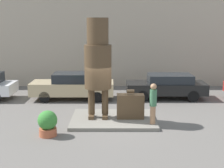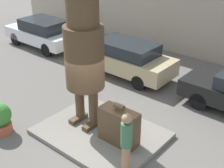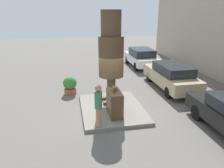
{
  "view_description": "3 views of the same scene",
  "coord_description": "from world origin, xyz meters",
  "px_view_note": "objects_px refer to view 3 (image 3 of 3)",
  "views": [
    {
      "loc": [
        -0.06,
        -13.73,
        4.44
      ],
      "look_at": [
        -0.13,
        -0.18,
        1.76
      ],
      "focal_mm": 50.0,
      "sensor_mm": 36.0,
      "label": 1
    },
    {
      "loc": [
        5.55,
        -6.08,
        6.06
      ],
      "look_at": [
        0.28,
        0.23,
        1.85
      ],
      "focal_mm": 50.0,
      "sensor_mm": 36.0,
      "label": 2
    },
    {
      "loc": [
        9.49,
        -1.91,
        4.63
      ],
      "look_at": [
        -0.05,
        0.01,
        1.32
      ],
      "focal_mm": 35.0,
      "sensor_mm": 36.0,
      "label": 3
    }
  ],
  "objects_px": {
    "parked_car_white": "(141,57)",
    "planter_pot": "(70,85)",
    "giant_suitcase": "(115,103)",
    "statue_figure": "(111,51)",
    "parked_car_tan": "(171,76)",
    "tourist": "(98,104)"
  },
  "relations": [
    {
      "from": "parked_car_white",
      "to": "planter_pot",
      "type": "bearing_deg",
      "value": 131.27
    },
    {
      "from": "giant_suitcase",
      "to": "parked_car_white",
      "type": "height_order",
      "value": "parked_car_white"
    },
    {
      "from": "statue_figure",
      "to": "parked_car_tan",
      "type": "relative_size",
      "value": 0.94
    },
    {
      "from": "parked_car_tan",
      "to": "planter_pot",
      "type": "distance_m",
      "value": 6.1
    },
    {
      "from": "parked_car_white",
      "to": "giant_suitcase",
      "type": "bearing_deg",
      "value": 154.48
    },
    {
      "from": "statue_figure",
      "to": "tourist",
      "type": "bearing_deg",
      "value": -22.28
    },
    {
      "from": "parked_car_tan",
      "to": "parked_car_white",
      "type": "bearing_deg",
      "value": 0.26
    },
    {
      "from": "parked_car_white",
      "to": "statue_figure",
      "type": "bearing_deg",
      "value": 150.94
    },
    {
      "from": "statue_figure",
      "to": "tourist",
      "type": "xyz_separation_m",
      "value": [
        2.38,
        -0.98,
        -1.66
      ]
    },
    {
      "from": "parked_car_white",
      "to": "tourist",
      "type": "bearing_deg",
      "value": 152.55
    },
    {
      "from": "statue_figure",
      "to": "giant_suitcase",
      "type": "distance_m",
      "value": 2.54
    },
    {
      "from": "parked_car_tan",
      "to": "planter_pot",
      "type": "relative_size",
      "value": 4.61
    },
    {
      "from": "parked_car_white",
      "to": "parked_car_tan",
      "type": "height_order",
      "value": "same"
    },
    {
      "from": "statue_figure",
      "to": "parked_car_white",
      "type": "height_order",
      "value": "statue_figure"
    },
    {
      "from": "statue_figure",
      "to": "tourist",
      "type": "height_order",
      "value": "statue_figure"
    },
    {
      "from": "giant_suitcase",
      "to": "planter_pot",
      "type": "distance_m",
      "value": 3.89
    },
    {
      "from": "statue_figure",
      "to": "parked_car_tan",
      "type": "bearing_deg",
      "value": 111.9
    },
    {
      "from": "planter_pot",
      "to": "parked_car_tan",
      "type": "bearing_deg",
      "value": 87.23
    },
    {
      "from": "giant_suitcase",
      "to": "parked_car_white",
      "type": "xyz_separation_m",
      "value": [
        -8.7,
        4.15,
        0.12
      ]
    },
    {
      "from": "tourist",
      "to": "parked_car_white",
      "type": "bearing_deg",
      "value": 152.55
    },
    {
      "from": "giant_suitcase",
      "to": "planter_pot",
      "type": "height_order",
      "value": "giant_suitcase"
    },
    {
      "from": "tourist",
      "to": "parked_car_tan",
      "type": "bearing_deg",
      "value": 128.6
    }
  ]
}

